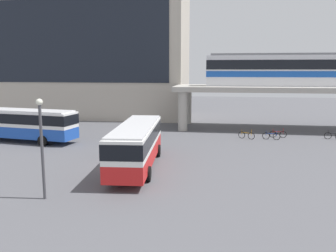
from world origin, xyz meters
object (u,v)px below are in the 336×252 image
(bicycle_orange, at_px, (246,135))
(bicycle_blue, at_px, (271,136))
(bus_main, at_px, (137,141))
(bus_secondary, at_px, (24,122))
(bicycle_black, at_px, (333,136))
(bicycle_red, at_px, (278,134))
(train, at_px, (307,70))
(station_building, at_px, (85,51))

(bicycle_orange, bearing_deg, bicycle_blue, -2.19)
(bus_main, height_order, bicycle_blue, bus_main)
(bus_secondary, distance_m, bicycle_black, 31.64)
(bicycle_red, bearing_deg, train, 55.72)
(station_building, bearing_deg, bicycle_black, -24.11)
(bicycle_blue, bearing_deg, bicycle_black, 9.82)
(train, height_order, bicycle_orange, train)
(bicycle_red, distance_m, bicycle_orange, 3.55)
(bus_main, bearing_deg, bicycle_red, 48.45)
(bus_secondary, xyz_separation_m, bicycle_red, (25.52, 5.99, -1.63))
(bicycle_orange, bearing_deg, train, 43.10)
(bicycle_black, bearing_deg, bus_secondary, -169.32)
(bicycle_black, xyz_separation_m, bicycle_red, (-5.53, 0.13, 0.00))
(station_building, distance_m, bicycle_orange, 29.89)
(station_building, relative_size, bicycle_black, 17.43)
(bus_secondary, xyz_separation_m, bicycle_orange, (22.15, 4.85, -1.63))
(bus_secondary, distance_m, bicycle_blue, 25.16)
(bus_secondary, xyz_separation_m, bicycle_black, (31.05, 5.86, -1.63))
(bicycle_red, bearing_deg, bicycle_orange, -161.27)
(station_building, relative_size, bicycle_orange, 18.79)
(train, distance_m, bicycle_orange, 11.91)
(bicycle_red, xyz_separation_m, bicycle_orange, (-3.36, -1.14, 0.00))
(station_building, height_order, bicycle_blue, station_building)
(station_building, relative_size, train, 1.33)
(bus_main, height_order, bicycle_red, bus_main)
(bicycle_black, xyz_separation_m, bicycle_orange, (-8.89, -1.01, 0.00))
(bicycle_red, bearing_deg, station_building, 151.88)
(bicycle_black, relative_size, bicycle_red, 1.00)
(station_building, bearing_deg, bicycle_orange, -33.37)
(bicycle_black, bearing_deg, bicycle_blue, -170.18)
(bus_main, xyz_separation_m, bus_secondary, (-13.42, 7.66, 0.00))
(bicycle_black, relative_size, bicycle_orange, 1.08)
(train, xyz_separation_m, bus_main, (-15.88, -19.19, -5.17))
(bicycle_red, bearing_deg, bicycle_blue, -124.92)
(bus_secondary, relative_size, bicycle_red, 6.31)
(bicycle_black, xyz_separation_m, bicycle_blue, (-6.39, -1.11, 0.00))
(bus_secondary, distance_m, bicycle_orange, 22.74)
(train, relative_size, bicycle_orange, 14.10)
(bus_secondary, bearing_deg, train, 21.48)
(bus_main, xyz_separation_m, bicycle_blue, (11.24, 12.41, -1.63))
(bus_main, height_order, bus_secondary, same)
(bicycle_black, distance_m, bicycle_orange, 8.95)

